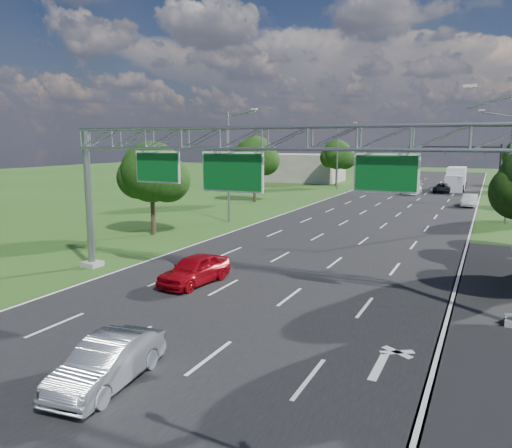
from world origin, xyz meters
The scene contains 18 objects.
ground centered at (0.00, 30.00, 0.00)m, with size 220.00×220.00×0.00m, color #294916.
road centered at (0.00, 30.00, 0.00)m, with size 18.00×180.00×0.02m, color black.
road_flare centered at (10.20, 14.00, 0.00)m, with size 3.00×30.00×0.02m, color black.
sign_gantry centered at (0.33, 12.00, 6.89)m, with size 23.50×1.00×9.56m.
traffic_signal centered at (7.48, 65.00, 5.17)m, with size 12.21×0.24×7.00m.
streetlight_l_near centered at (-11.30, 30.00, 5.58)m, with size 2.97×0.22×10.16m.
streetlight_l_far centered at (-11.30, 65.00, 5.58)m, with size 2.97×0.22×10.16m.
streetlight_r_mid centered at (11.30, 40.00, 5.58)m, with size 2.97×0.22×10.16m.
tree_verge_la centered at (-13.92, 22.04, 4.76)m, with size 5.76×4.80×7.40m.
tree_verge_lb centered at (-15.92, 45.04, 5.41)m, with size 5.76×4.80×8.06m.
tree_verge_lc centered at (-12.92, 70.04, 4.98)m, with size 5.76×4.80×7.62m.
building_left centered at (-22.00, 78.00, 2.50)m, with size 14.00×10.00×5.00m, color gray.
red_coupe centered at (-3.51, 11.48, 0.77)m, with size 1.83×4.54×1.55m, color #9F0710.
silver_sedan centered at (-0.04, 1.06, 0.73)m, with size 1.55×4.46×1.47m, color #A6ABB2.
car_queue_a centered at (0.15, 62.75, 0.70)m, with size 1.96×4.81×1.40m, color silver.
car_queue_b centered at (3.78, 66.54, 0.68)m, with size 2.25×4.88×1.36m, color black.
car_queue_d centered at (8.00, 51.68, 0.70)m, with size 1.48×4.25×1.40m, color beige.
box_truck centered at (5.17, 71.89, 1.64)m, with size 2.77×9.07×3.42m.
Camera 1 is at (10.13, -9.88, 7.35)m, focal length 35.00 mm.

